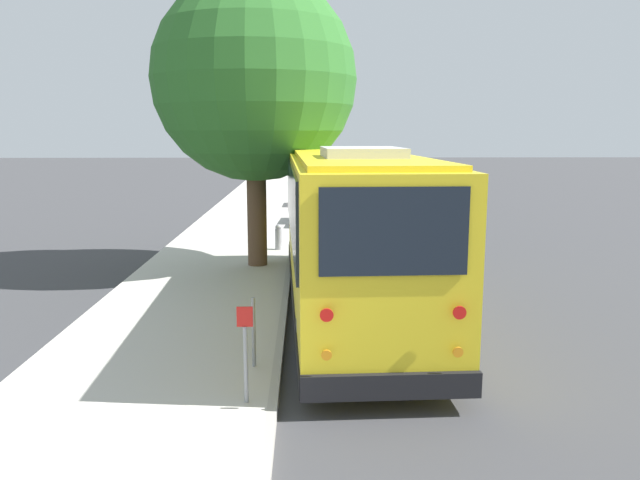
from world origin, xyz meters
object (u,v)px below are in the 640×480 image
at_px(parked_sedan_black, 323,210).
at_px(sign_post_far, 254,332).
at_px(parked_sedan_maroon, 318,196).
at_px(fire_hydrant, 278,237).
at_px(shuttle_bus, 350,224).
at_px(street_tree, 255,65).
at_px(sign_post_near, 246,353).

relative_size(parked_sedan_black, sign_post_far, 3.98).
height_order(parked_sedan_maroon, fire_hydrant, parked_sedan_maroon).
bearing_deg(parked_sedan_black, shuttle_bus, -175.85).
bearing_deg(fire_hydrant, parked_sedan_maroon, -7.14).
height_order(shuttle_bus, fire_hydrant, shuttle_bus).
distance_m(shuttle_bus, fire_hydrant, 6.84).
bearing_deg(sign_post_far, shuttle_bus, -26.47).
bearing_deg(shuttle_bus, parked_sedan_maroon, -1.38).
relative_size(shuttle_bus, parked_sedan_black, 2.34).
relative_size(street_tree, fire_hydrant, 10.71).
xyz_separation_m(shuttle_bus, sign_post_far, (-3.56, 1.77, -1.20)).
bearing_deg(street_tree, shuttle_bus, -152.03).
distance_m(parked_sedan_black, sign_post_near, 17.78).
xyz_separation_m(parked_sedan_black, sign_post_near, (-17.71, 1.56, 0.25)).
relative_size(parked_sedan_maroon, fire_hydrant, 5.68).
height_order(parked_sedan_black, fire_hydrant, parked_sedan_black).
xyz_separation_m(parked_sedan_black, sign_post_far, (-16.37, 1.56, 0.11)).
height_order(parked_sedan_black, sign_post_near, sign_post_near).
bearing_deg(sign_post_near, fire_hydrant, 0.14).
distance_m(sign_post_near, sign_post_far, 1.35).
bearing_deg(shuttle_bus, fire_hydrant, 13.38).
bearing_deg(sign_post_near, parked_sedan_black, -5.02).
bearing_deg(sign_post_near, parked_sedan_maroon, -3.64).
height_order(street_tree, sign_post_near, street_tree).
relative_size(parked_sedan_maroon, sign_post_near, 3.36).
bearing_deg(sign_post_far, street_tree, 3.78).
bearing_deg(parked_sedan_black, sign_post_near, 178.15).
distance_m(parked_sedan_maroon, sign_post_near, 23.57).
height_order(parked_sedan_maroon, sign_post_far, sign_post_far).
relative_size(parked_sedan_black, sign_post_near, 3.29).
distance_m(parked_sedan_maroon, fire_hydrant, 12.26).
relative_size(shuttle_bus, parked_sedan_maroon, 2.29).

